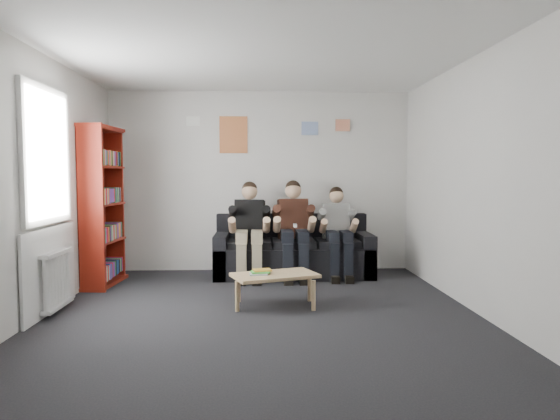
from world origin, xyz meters
The scene contains 14 objects.
room_shell centered at (0.00, 0.00, 1.35)m, with size 5.00×5.00×5.00m.
sofa centered at (0.47, 2.08, 0.31)m, with size 2.24×0.92×0.86m.
bookshelf centered at (-2.07, 1.55, 1.04)m, with size 0.31×0.94×2.08m.
coffee_table centered at (0.15, 0.35, 0.32)m, with size 0.90×0.50×0.36m.
game_cases centered at (-0.01, 0.33, 0.38)m, with size 0.24×0.21×0.05m.
person_left centered at (-0.16, 1.87, 0.67)m, with size 0.41×0.88×1.35m.
person_middle centered at (0.47, 1.87, 0.68)m, with size 0.42×0.90×1.37m.
person_right centered at (1.09, 1.88, 0.65)m, with size 0.38×0.80×1.28m.
radiator centered at (-2.15, 0.20, 0.35)m, with size 0.10×0.64×0.60m.
window centered at (-2.22, 0.20, 1.03)m, with size 0.05×1.30×2.36m.
poster_large centered at (-0.40, 2.49, 2.05)m, with size 0.42×0.01×0.55m, color gold.
poster_blue centered at (0.75, 2.49, 2.15)m, with size 0.25×0.01×0.20m, color #3C6FCE.
poster_pink centered at (1.25, 2.49, 2.20)m, with size 0.22×0.01×0.18m, color #DE4582.
poster_sign centered at (-1.00, 2.49, 2.25)m, with size 0.20×0.01×0.14m, color white.
Camera 1 is at (-0.03, -5.07, 1.44)m, focal length 32.00 mm.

